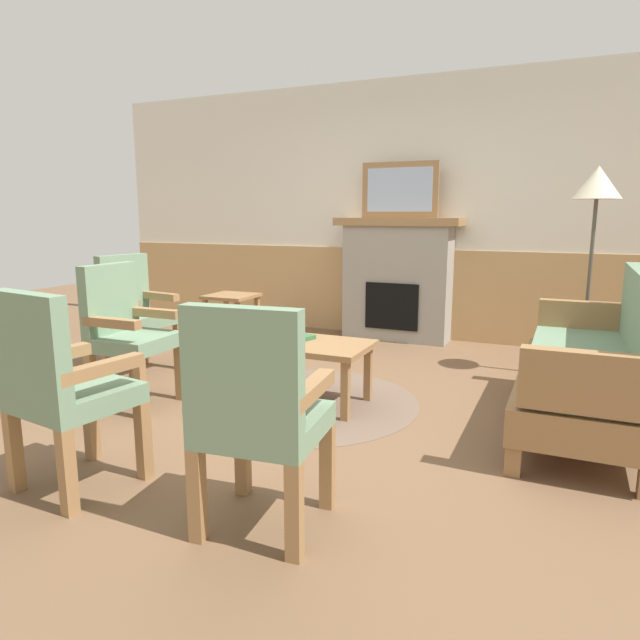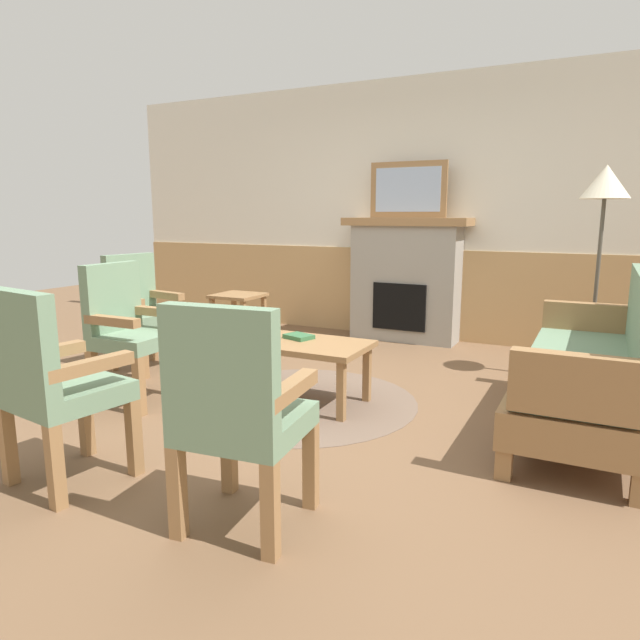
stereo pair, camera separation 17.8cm
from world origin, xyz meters
name	(u,v)px [view 1 (the left image)]	position (x,y,z in m)	size (l,w,h in m)	color
ground_plane	(300,406)	(0.00, 0.00, 0.00)	(14.00, 14.00, 0.00)	brown
wall_back	(406,215)	(0.00, 2.60, 1.31)	(7.20, 0.14, 2.70)	silver
fireplace	(397,278)	(0.00, 2.35, 0.65)	(1.30, 0.44, 1.28)	gray
framed_picture	(400,190)	(0.00, 2.35, 1.56)	(0.80, 0.04, 0.56)	olive
couch	(590,367)	(1.81, 0.35, 0.40)	(0.70, 1.80, 0.98)	olive
coffee_table	(301,349)	(-0.03, 0.09, 0.39)	(0.96, 0.56, 0.44)	olive
round_rug	(302,401)	(-0.03, 0.09, 0.00)	(1.66, 1.66, 0.01)	brown
book_on_table	(300,337)	(-0.08, 0.16, 0.46)	(0.19, 0.14, 0.03)	#33663D
armchair_near_fireplace	(134,308)	(-1.69, 0.28, 0.54)	(0.55, 0.55, 0.98)	olive
armchair_by_window_left	(126,328)	(-1.13, -0.43, 0.54)	(0.49, 0.49, 0.98)	olive
armchair_front_left	(257,409)	(0.54, -1.48, 0.54)	(0.53, 0.53, 0.98)	olive
armchair_front_center	(61,383)	(-0.49, -1.53, 0.54)	(0.55, 0.55, 0.98)	olive
side_table	(232,306)	(-1.33, 1.21, 0.43)	(0.44, 0.44, 0.55)	olive
floor_lamp_by_couch	(597,196)	(1.80, 1.56, 1.45)	(0.36, 0.36, 1.68)	#332D28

